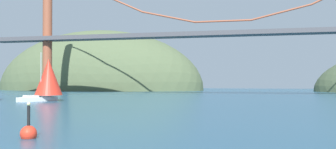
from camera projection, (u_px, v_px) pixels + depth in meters
name	position (u px, v px, depth m)	size (l,w,h in m)	color
headland_left	(98.00, 90.00, 164.54)	(84.86, 44.00, 47.17)	#4C5B3D
suspension_bridge	(223.00, 28.00, 111.81)	(142.36, 6.00, 40.75)	brown
sailboat_scarlet_sail	(48.00, 78.00, 76.76)	(7.12, 9.08, 8.95)	white
channel_buoy	(29.00, 133.00, 27.37)	(1.10, 1.10, 2.64)	red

